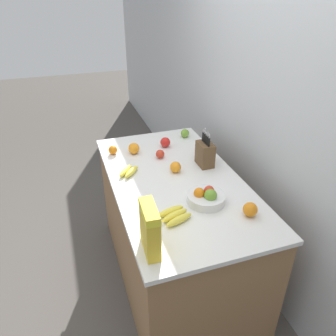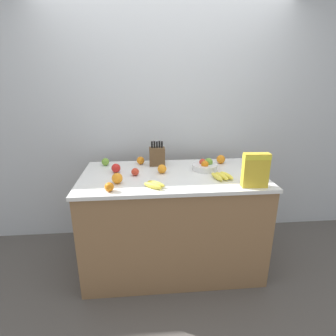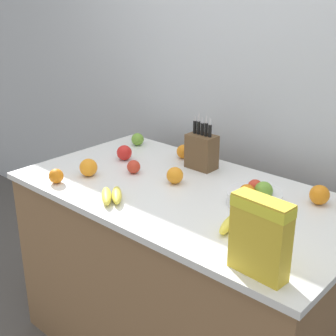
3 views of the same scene
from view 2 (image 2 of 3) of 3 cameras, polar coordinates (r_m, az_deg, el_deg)
The scene contains 16 objects.
ground_plane at distance 2.78m, azimuth 0.83°, elevation -19.58°, with size 14.00×14.00×0.00m, color #514C47.
wall_back at distance 2.87m, azimuth -0.42°, elevation 10.16°, with size 9.00×0.06×2.60m.
counter at distance 2.52m, azimuth 0.87°, elevation -11.24°, with size 1.60×0.87×0.92m.
knife_block at distance 2.55m, azimuth -2.39°, elevation 2.62°, with size 0.15×0.10×0.29m.
cereal_box at distance 2.11m, azimuth 18.54°, elevation -0.15°, with size 0.20×0.08×0.27m.
fruit_bowl at distance 2.45m, azimuth 8.09°, elevation 0.45°, with size 0.24×0.24×0.11m.
banana_bunch_left at distance 2.26m, azimuth 11.61°, elevation -1.72°, with size 0.18×0.21×0.04m.
banana_bunch_right at distance 2.03m, azimuth -2.98°, elevation -3.65°, with size 0.18×0.18×0.04m.
apple_middle at distance 2.63m, azimuth -13.47°, elevation 1.32°, with size 0.07×0.07×0.07m, color #6B9E33.
apple_near_bananas at distance 2.40m, azimuth -11.26°, elevation -0.03°, with size 0.08×0.08×0.08m, color red.
apple_rear at distance 2.30m, azimuth -7.17°, elevation -0.84°, with size 0.07×0.07×0.07m, color red.
orange_by_cereal at distance 2.67m, azimuth 11.43°, elevation 1.88°, with size 0.09×0.09×0.09m, color orange.
orange_front_center at distance 2.14m, azimuth -11.01°, elevation -2.19°, with size 0.09×0.09×0.09m, color orange.
orange_front_right at distance 2.00m, azimuth -12.67°, elevation -4.05°, with size 0.07×0.07×0.07m, color orange.
orange_near_bowl at distance 2.34m, azimuth -1.31°, elevation -0.20°, with size 0.08×0.08×0.08m, color orange.
orange_front_left at distance 2.61m, azimuth -6.00°, elevation 1.66°, with size 0.08×0.08×0.08m, color orange.
Camera 2 is at (-0.23, -2.18, 1.71)m, focal length 28.00 mm.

